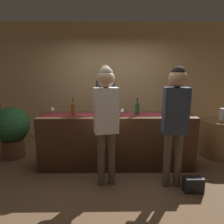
% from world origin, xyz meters
% --- Properties ---
extents(ground_plane, '(10.00, 10.00, 0.00)m').
position_xyz_m(ground_plane, '(0.00, 0.00, 0.00)').
color(ground_plane, brown).
extents(back_wall, '(6.00, 0.12, 2.90)m').
position_xyz_m(back_wall, '(0.00, 1.90, 1.45)').
color(back_wall, tan).
rests_on(back_wall, ground).
extents(bar_counter, '(2.69, 0.60, 0.95)m').
position_xyz_m(bar_counter, '(0.00, 0.00, 0.48)').
color(bar_counter, '#3D2314').
rests_on(bar_counter, ground).
extents(counter_runner_cloth, '(2.56, 0.28, 0.01)m').
position_xyz_m(counter_runner_cloth, '(0.00, 0.00, 0.95)').
color(counter_runner_cloth, maroon).
rests_on(counter_runner_cloth, bar_counter).
extents(wine_bottle_amber, '(0.07, 0.07, 0.30)m').
position_xyz_m(wine_bottle_amber, '(-0.75, -0.04, 1.06)').
color(wine_bottle_amber, brown).
rests_on(wine_bottle_amber, bar_counter).
extents(wine_bottle_clear, '(0.07, 0.07, 0.30)m').
position_xyz_m(wine_bottle_clear, '(1.03, 0.06, 1.06)').
color(wine_bottle_clear, '#B2C6C1').
rests_on(wine_bottle_clear, bar_counter).
extents(wine_bottle_green, '(0.07, 0.07, 0.30)m').
position_xyz_m(wine_bottle_green, '(0.35, -0.05, 1.06)').
color(wine_bottle_green, '#194723').
rests_on(wine_bottle_green, bar_counter).
extents(wine_glass_near_customer, '(0.07, 0.07, 0.14)m').
position_xyz_m(wine_glass_near_customer, '(-1.14, 0.06, 1.06)').
color(wine_glass_near_customer, silver).
rests_on(wine_glass_near_customer, bar_counter).
extents(wine_glass_mid_counter, '(0.07, 0.07, 0.14)m').
position_xyz_m(wine_glass_mid_counter, '(0.09, -0.08, 1.06)').
color(wine_glass_mid_counter, silver).
rests_on(wine_glass_mid_counter, bar_counter).
extents(bartender, '(0.38, 0.27, 1.82)m').
position_xyz_m(bartender, '(-0.21, 0.58, 1.14)').
color(bartender, '#26262B').
rests_on(bartender, ground).
extents(customer_sipping, '(0.35, 0.25, 1.78)m').
position_xyz_m(customer_sipping, '(0.80, -0.69, 1.11)').
color(customer_sipping, brown).
rests_on(customer_sipping, ground).
extents(customer_browsing, '(0.37, 0.27, 1.77)m').
position_xyz_m(customer_browsing, '(-0.18, -0.63, 1.10)').
color(customer_browsing, brown).
rests_on(customer_browsing, ground).
extents(round_side_table, '(0.68, 0.68, 0.74)m').
position_xyz_m(round_side_table, '(2.06, 0.42, 0.37)').
color(round_side_table, brown).
rests_on(round_side_table, ground).
extents(vase_on_side_table, '(0.13, 0.13, 0.24)m').
position_xyz_m(vase_on_side_table, '(2.13, 0.42, 0.86)').
color(vase_on_side_table, '#B7B2A8').
rests_on(vase_on_side_table, round_side_table).
extents(potted_plant_tall, '(0.69, 0.69, 1.02)m').
position_xyz_m(potted_plant_tall, '(-2.05, 0.39, 0.59)').
color(potted_plant_tall, brown).
rests_on(potted_plant_tall, ground).
extents(handbag, '(0.28, 0.14, 0.22)m').
position_xyz_m(handbag, '(1.07, -0.85, 0.11)').
color(handbag, black).
rests_on(handbag, ground).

